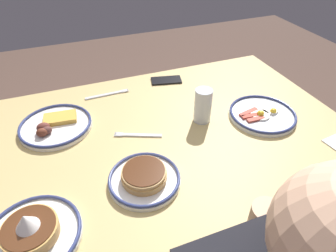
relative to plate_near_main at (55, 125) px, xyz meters
The scene contains 10 objects.
ground_plane 0.87m from the plate_near_main, 154.00° to the left, with size 6.00×6.00×0.00m, color brown.
dining_table 0.41m from the plate_near_main, 154.00° to the left, with size 1.46×0.94×0.75m.
plate_near_main is the anchor object (origin of this frame).
plate_center_pancakes 0.45m from the plate_near_main, 122.32° to the left, with size 0.22×0.22×0.05m.
plate_far_companion 0.82m from the plate_near_main, 164.32° to the left, with size 0.27×0.27×0.04m.
plate_far_side 0.47m from the plate_near_main, 79.46° to the left, with size 0.25×0.25×0.10m.
drinking_glass 0.57m from the plate_near_main, 164.47° to the left, with size 0.07×0.07×0.14m.
cell_phone 0.56m from the plate_near_main, 159.91° to the right, with size 0.14×0.07×0.01m, color black.
fork_near 0.32m from the plate_near_main, 151.17° to the left, with size 0.17×0.09×0.01m.
fork_far 0.29m from the plate_near_main, 144.43° to the right, with size 0.20×0.02×0.01m.
Camera 1 is at (0.27, 0.79, 1.45)m, focal length 30.87 mm.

